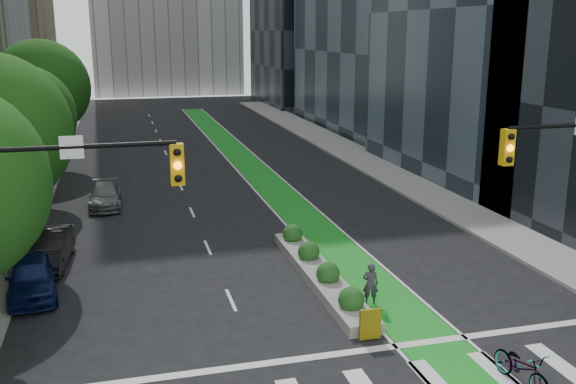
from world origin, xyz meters
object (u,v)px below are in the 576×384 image
cyclist (370,284)px  parked_car_left_mid (48,249)px  median_planter (319,271)px  bicycle (522,367)px  parked_car_left_far (105,196)px  parked_car_left_near (31,276)px

cyclist → parked_car_left_mid: bearing=-13.1°
median_planter → parked_car_left_mid: (-10.40, 4.38, 0.38)m
median_planter → cyclist: cyclist is taller
bicycle → parked_car_left_far: size_ratio=0.50×
bicycle → cyclist: size_ratio=1.39×
bicycle → parked_car_left_mid: 18.80m
median_planter → parked_car_left_near: size_ratio=2.39×
parked_car_left_near → parked_car_left_mid: bearing=78.0°
bicycle → parked_car_left_far: 24.85m
median_planter → bicycle: bearing=-71.2°
cyclist → parked_car_left_near: cyclist is taller
bicycle → parked_car_left_near: 17.04m
median_planter → parked_car_left_far: parked_car_left_far is taller
median_planter → parked_car_left_near: 10.79m
median_planter → parked_car_left_near: (-10.70, 1.32, 0.36)m
cyclist → parked_car_left_far: cyclist is taller
bicycle → parked_car_left_mid: (-13.40, 13.19, 0.19)m
bicycle → parked_car_left_mid: size_ratio=0.47×
bicycle → parked_car_left_near: (-13.70, 10.13, 0.17)m
parked_car_left_near → cyclist: bearing=-25.1°
median_planter → parked_car_left_mid: bearing=157.2°
median_planter → parked_car_left_far: 15.69m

